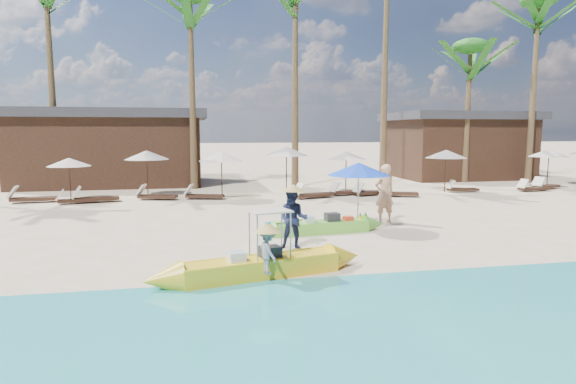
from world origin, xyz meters
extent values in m
plane|color=beige|center=(0.00, 0.00, 0.00)|extent=(240.00, 240.00, 0.00)
cube|color=tan|center=(0.00, -5.00, 0.00)|extent=(240.00, 4.50, 0.01)
cube|color=#68BF3A|center=(0.34, 1.83, 0.18)|extent=(3.00, 0.93, 0.35)
cube|color=white|center=(0.34, 1.83, 0.19)|extent=(2.57, 0.71, 0.16)
cube|color=#262628|center=(0.71, 1.87, 0.44)|extent=(0.45, 0.37, 0.33)
cube|color=silver|center=(-0.04, 1.84, 0.40)|extent=(0.35, 0.31, 0.26)
cube|color=red|center=(1.22, 1.88, 0.38)|extent=(0.30, 0.26, 0.20)
cylinder|color=red|center=(-0.59, 1.78, 0.32)|extent=(0.20, 0.20, 0.08)
cylinder|color=#262628|center=(-0.82, 1.66, 0.31)|extent=(0.19, 0.19, 0.07)
sphere|color=tan|center=(-1.10, 1.68, 0.36)|extent=(0.17, 0.17, 0.17)
cylinder|color=gold|center=(1.67, 2.05, 0.36)|extent=(0.13, 0.13, 0.17)
cylinder|color=gold|center=(1.85, 2.07, 0.36)|extent=(0.13, 0.13, 0.17)
cube|color=gold|center=(-2.06, -2.19, 0.20)|extent=(3.47, 1.48, 0.41)
cube|color=white|center=(-2.06, -2.19, 0.22)|extent=(2.96, 1.18, 0.18)
cube|color=#262628|center=(-1.85, -2.14, 0.48)|extent=(0.50, 0.43, 0.32)
cube|color=silver|center=(-2.58, -2.31, 0.45)|extent=(0.40, 0.37, 0.28)
cube|color=beige|center=(-1.85, -2.14, 1.39)|extent=(0.97, 0.77, 0.03)
imported|color=tan|center=(2.86, 3.03, 0.99)|extent=(0.80, 0.59, 1.99)
imported|color=#151D3B|center=(-0.90, 0.01, 0.80)|extent=(0.94, 0.83, 1.60)
imported|color=gray|center=(-1.97, -2.57, 0.64)|extent=(0.50, 0.67, 0.93)
cylinder|color=#99999E|center=(1.61, 2.13, 1.03)|extent=(0.04, 0.04, 2.05)
cone|color=blue|center=(1.61, 2.13, 1.91)|extent=(1.96, 1.96, 0.40)
cylinder|color=#352115|center=(-8.74, 10.49, 0.93)|extent=(0.05, 0.05, 1.86)
cone|color=beige|center=(-8.74, 10.49, 1.73)|extent=(1.86, 1.86, 0.37)
cube|color=#352115|center=(-10.21, 10.39, 0.16)|extent=(1.88, 0.75, 0.13)
cube|color=beige|center=(-11.02, 10.32, 0.49)|extent=(0.46, 0.63, 0.54)
cube|color=#352115|center=(-8.28, 9.70, 0.14)|extent=(1.63, 0.77, 0.11)
cube|color=beige|center=(-8.96, 9.58, 0.42)|extent=(0.43, 0.56, 0.46)
cylinder|color=#352115|center=(-5.53, 11.45, 1.06)|extent=(0.05, 0.05, 2.12)
cone|color=beige|center=(-5.53, 11.45, 1.97)|extent=(2.12, 2.12, 0.42)
cube|color=#352115|center=(-7.55, 9.90, 0.16)|extent=(1.90, 0.96, 0.13)
cube|color=beige|center=(-8.33, 9.73, 0.48)|extent=(0.52, 0.66, 0.53)
cube|color=#352115|center=(-5.00, 10.21, 0.15)|extent=(1.79, 0.96, 0.12)
cube|color=beige|center=(-5.73, 10.40, 0.45)|extent=(0.51, 0.63, 0.50)
cylinder|color=#352115|center=(-2.14, 9.79, 1.05)|extent=(0.05, 0.05, 2.10)
cone|color=beige|center=(-2.14, 9.79, 1.95)|extent=(2.10, 2.10, 0.42)
cube|color=#352115|center=(-2.90, 10.00, 0.15)|extent=(1.78, 0.92, 0.12)
cube|color=beige|center=(-3.63, 10.17, 0.45)|extent=(0.50, 0.62, 0.50)
cylinder|color=#352115|center=(1.14, 11.34, 1.13)|extent=(0.06, 0.06, 2.26)
cone|color=beige|center=(1.14, 11.34, 2.10)|extent=(2.26, 2.26, 0.45)
cube|color=#352115|center=(2.03, 9.35, 0.16)|extent=(1.90, 1.02, 0.13)
cube|color=beige|center=(1.26, 9.15, 0.48)|extent=(0.54, 0.67, 0.53)
cube|color=#352115|center=(3.87, 10.06, 0.15)|extent=(1.75, 0.98, 0.12)
cube|color=beige|center=(3.16, 9.85, 0.44)|extent=(0.51, 0.62, 0.49)
cylinder|color=#352115|center=(4.02, 10.70, 1.02)|extent=(0.05, 0.05, 2.04)
cone|color=beige|center=(4.02, 10.70, 1.90)|extent=(2.04, 2.04, 0.41)
cube|color=#352115|center=(4.96, 9.74, 0.14)|extent=(1.72, 0.97, 0.12)
cube|color=beige|center=(4.27, 9.53, 0.43)|extent=(0.50, 0.61, 0.48)
cube|color=#352115|center=(6.13, 9.07, 0.15)|extent=(1.82, 1.06, 0.12)
cube|color=beige|center=(5.40, 9.30, 0.46)|extent=(0.54, 0.65, 0.51)
cylinder|color=#352115|center=(9.15, 10.30, 1.04)|extent=(0.05, 0.05, 2.09)
cone|color=beige|center=(9.15, 10.30, 1.94)|extent=(2.09, 2.09, 0.42)
cube|color=#352115|center=(10.06, 10.09, 0.14)|extent=(1.57, 0.64, 0.11)
cube|color=beige|center=(9.39, 10.15, 0.41)|extent=(0.39, 0.52, 0.45)
cylinder|color=#352115|center=(15.23, 10.44, 1.04)|extent=(0.05, 0.05, 2.08)
cone|color=beige|center=(15.23, 10.44, 1.94)|extent=(2.08, 2.08, 0.42)
cube|color=#352115|center=(13.82, 9.69, 0.14)|extent=(1.63, 0.67, 0.11)
cube|color=beige|center=(13.12, 9.62, 0.42)|extent=(0.41, 0.55, 0.47)
cube|color=#352115|center=(15.12, 10.34, 0.15)|extent=(1.81, 1.11, 0.12)
cube|color=beige|center=(14.41, 10.09, 0.46)|extent=(0.55, 0.65, 0.50)
cone|color=brown|center=(-10.45, 15.08, 5.45)|extent=(0.40, 0.40, 10.89)
cone|color=brown|center=(-3.36, 14.27, 5.04)|extent=(0.40, 0.40, 10.08)
cone|color=brown|center=(2.15, 14.01, 5.63)|extent=(0.40, 0.40, 11.26)
cone|color=brown|center=(7.45, 14.38, 6.58)|extent=(0.40, 0.40, 13.16)
cone|color=brown|center=(12.84, 14.52, 4.04)|extent=(0.40, 0.40, 8.07)
ellipsoid|color=#206018|center=(12.84, 14.52, 8.07)|extent=(2.08, 2.08, 0.88)
cone|color=brown|center=(16.57, 13.68, 5.32)|extent=(0.40, 0.40, 10.64)
ellipsoid|color=#206018|center=(16.57, 13.68, 10.64)|extent=(2.08, 2.08, 0.88)
cube|color=#352115|center=(-8.00, 17.50, 1.90)|extent=(10.00, 6.00, 3.80)
cube|color=#2D2D33|center=(-8.00, 17.50, 4.05)|extent=(10.80, 6.60, 0.50)
cube|color=#352115|center=(14.00, 17.50, 1.90)|extent=(8.00, 6.00, 3.80)
cube|color=#2D2D33|center=(14.00, 17.50, 4.05)|extent=(8.80, 6.60, 0.50)
camera|label=1|loc=(-3.42, -12.00, 3.06)|focal=30.00mm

